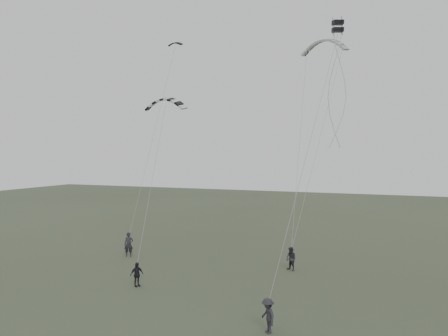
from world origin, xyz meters
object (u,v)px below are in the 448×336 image
at_px(flyer_far, 268,316).
at_px(kite_pale_large, 324,40).
at_px(kite_striped, 165,99).
at_px(kite_dark_small, 175,43).
at_px(kite_box, 338,26).
at_px(flyer_center, 137,274).
at_px(flyer_left, 129,244).
at_px(flyer_right, 291,259).

relative_size(flyer_far, kite_pale_large, 0.40).
bearing_deg(kite_striped, kite_dark_small, 109.95).
relative_size(kite_striped, kite_box, 4.64).
bearing_deg(kite_pale_large, flyer_center, -108.29).
height_order(flyer_left, kite_striped, kite_striped).
bearing_deg(kite_pale_large, kite_box, -63.12).
height_order(flyer_right, flyer_far, flyer_right).
distance_m(flyer_right, flyer_far, 11.19).
xyz_separation_m(flyer_right, flyer_center, (-8.20, -7.33, -0.08)).
xyz_separation_m(kite_dark_small, kite_striped, (3.05, -7.27, -6.18)).
relative_size(kite_dark_small, kite_striped, 0.42).
xyz_separation_m(flyer_far, kite_dark_small, (-13.92, 16.86, 17.90)).
bearing_deg(kite_box, flyer_left, 147.73).
xyz_separation_m(flyer_right, flyer_far, (1.48, -11.09, -0.03)).
distance_m(kite_pale_large, kite_striped, 14.80).
bearing_deg(kite_box, flyer_center, 175.20).
distance_m(flyer_center, kite_striped, 13.19).
relative_size(flyer_center, kite_striped, 0.47).
relative_size(flyer_center, flyer_far, 0.94).
relative_size(flyer_left, kite_striped, 0.61).
bearing_deg(flyer_far, kite_pale_large, 139.58).
bearing_deg(flyer_right, flyer_left, -146.47).
distance_m(flyer_far, kite_pale_large, 25.33).
relative_size(flyer_far, kite_striped, 0.50).
distance_m(flyer_right, kite_pale_large, 18.79).
bearing_deg(flyer_center, flyer_left, 64.45).
relative_size(flyer_right, kite_pale_large, 0.42).
height_order(flyer_right, kite_dark_small, kite_dark_small).
relative_size(flyer_left, kite_box, 2.81).
distance_m(flyer_left, kite_striped, 12.21).
height_order(flyer_left, kite_box, kite_box).
distance_m(flyer_right, kite_striped, 15.07).
bearing_deg(flyer_right, kite_striped, -140.69).
height_order(kite_pale_large, kite_striped, kite_pale_large).
relative_size(flyer_center, kite_dark_small, 1.12).
height_order(flyer_left, kite_dark_small, kite_dark_small).
bearing_deg(flyer_center, kite_dark_small, 44.70).
xyz_separation_m(kite_striped, kite_box, (12.95, -1.85, 3.58)).
height_order(flyer_left, flyer_far, flyer_left).
distance_m(flyer_far, kite_striped, 18.64).
relative_size(flyer_left, flyer_far, 1.21).
xyz_separation_m(flyer_far, kite_striped, (-10.87, 9.59, 11.72)).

